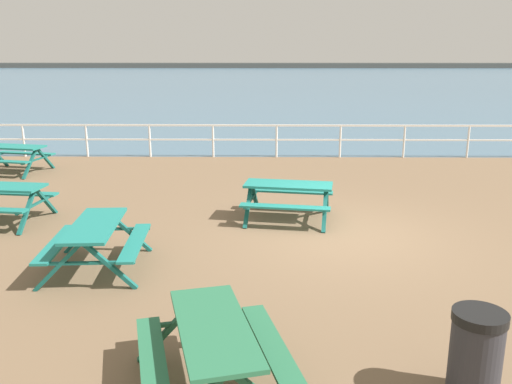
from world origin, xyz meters
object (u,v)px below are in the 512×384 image
at_px(picnic_table_near_left, 96,235).
at_px(picnic_table_seaward, 0,195).
at_px(picnic_table_near_right, 288,193).
at_px(picnic_table_far_right, 214,342).
at_px(litter_bin, 476,355).
at_px(picnic_table_corner, 13,152).

bearing_deg(picnic_table_near_left, picnic_table_seaward, 44.32).
relative_size(picnic_table_near_left, picnic_table_near_right, 0.94).
relative_size(picnic_table_far_right, litter_bin, 2.23).
bearing_deg(picnic_table_near_left, litter_bin, -127.66).
relative_size(picnic_table_near_right, picnic_table_corner, 0.98).
height_order(picnic_table_near_right, picnic_table_far_right, same).
distance_m(picnic_table_far_right, litter_bin, 2.66).
xyz_separation_m(picnic_table_near_right, picnic_table_corner, (-7.73, 4.39, 0.00)).
height_order(picnic_table_seaward, litter_bin, litter_bin).
distance_m(picnic_table_near_right, picnic_table_seaward, 5.92).
bearing_deg(picnic_table_near_right, picnic_table_near_left, -130.96).
height_order(picnic_table_near_right, picnic_table_seaward, same).
distance_m(picnic_table_near_right, litter_bin, 6.20).
bearing_deg(picnic_table_seaward, picnic_table_near_right, 8.82).
xyz_separation_m(picnic_table_near_left, litter_bin, (4.84, -3.28, -0.10)).
bearing_deg(picnic_table_corner, picnic_table_seaward, -57.54).
bearing_deg(picnic_table_far_right, picnic_table_near_right, -24.47).
xyz_separation_m(picnic_table_seaward, litter_bin, (7.55, -5.73, -0.10)).
distance_m(picnic_table_near_left, picnic_table_near_right, 4.19).
height_order(picnic_table_near_left, picnic_table_corner, same).
distance_m(picnic_table_near_right, picnic_table_far_right, 6.03).
distance_m(picnic_table_far_right, picnic_table_corner, 12.32).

